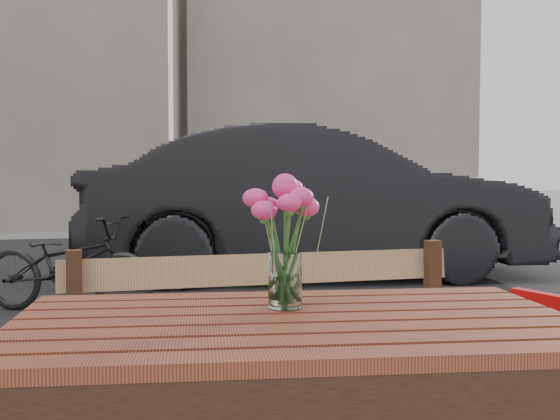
{
  "coord_description": "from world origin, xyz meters",
  "views": [
    {
      "loc": [
        -0.36,
        -1.65,
        1.13
      ],
      "look_at": [
        0.08,
        0.06,
        1.04
      ],
      "focal_mm": 45.0,
      "sensor_mm": 36.0,
      "label": 1
    }
  ],
  "objects_px": {
    "red_chair": "(540,412)",
    "parked_car": "(313,203)",
    "main_table": "(295,373)",
    "bicycle": "(68,264)",
    "main_vase": "(285,225)"
  },
  "relations": [
    {
      "from": "red_chair",
      "to": "parked_car",
      "type": "bearing_deg",
      "value": 154.39
    },
    {
      "from": "main_table",
      "to": "parked_car",
      "type": "height_order",
      "value": "parked_car"
    },
    {
      "from": "main_table",
      "to": "bicycle",
      "type": "xyz_separation_m",
      "value": [
        -0.69,
        4.31,
        -0.27
      ]
    },
    {
      "from": "red_chair",
      "to": "main_vase",
      "type": "distance_m",
      "value": 0.95
    },
    {
      "from": "bicycle",
      "to": "red_chair",
      "type": "bearing_deg",
      "value": -131.02
    },
    {
      "from": "bicycle",
      "to": "main_table",
      "type": "bearing_deg",
      "value": -141.48
    },
    {
      "from": "main_table",
      "to": "main_vase",
      "type": "height_order",
      "value": "main_vase"
    },
    {
      "from": "red_chair",
      "to": "bicycle",
      "type": "relative_size",
      "value": 0.51
    },
    {
      "from": "main_table",
      "to": "bicycle",
      "type": "height_order",
      "value": "same"
    },
    {
      "from": "main_table",
      "to": "main_vase",
      "type": "distance_m",
      "value": 0.36
    },
    {
      "from": "main_table",
      "to": "bicycle",
      "type": "relative_size",
      "value": 0.91
    },
    {
      "from": "main_vase",
      "to": "parked_car",
      "type": "xyz_separation_m",
      "value": [
        1.81,
        5.63,
        -0.2
      ]
    },
    {
      "from": "parked_car",
      "to": "bicycle",
      "type": "bearing_deg",
      "value": 127.44
    },
    {
      "from": "main_vase",
      "to": "parked_car",
      "type": "height_order",
      "value": "parked_car"
    },
    {
      "from": "main_vase",
      "to": "bicycle",
      "type": "bearing_deg",
      "value": 99.41
    }
  ]
}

